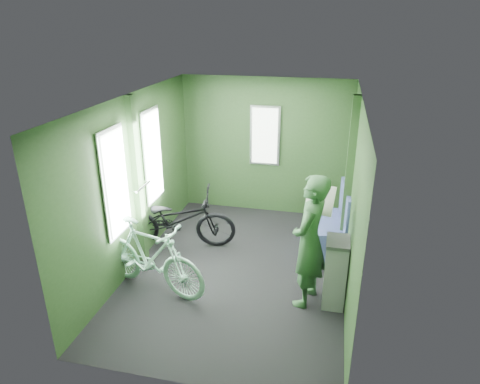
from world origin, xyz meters
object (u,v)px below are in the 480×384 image
object	(u,v)px
bicycle_black	(178,246)
bicycle_mint	(153,289)
passenger	(309,241)
waste_box	(335,272)
bench_seat	(328,232)

from	to	relation	value
bicycle_black	bicycle_mint	bearing A→B (deg)	173.66
passenger	bicycle_mint	bearing A→B (deg)	-69.15
bicycle_mint	passenger	world-z (taller)	passenger
bicycle_black	waste_box	bearing A→B (deg)	-120.97
passenger	waste_box	distance (m)	0.50
bicycle_mint	waste_box	world-z (taller)	waste_box
bicycle_mint	bench_seat	bearing A→B (deg)	-38.81
bicycle_black	bicycle_mint	world-z (taller)	bicycle_black
waste_box	bench_seat	size ratio (longest dim) A/B	0.86
passenger	bench_seat	world-z (taller)	passenger
bicycle_mint	passenger	bearing A→B (deg)	-68.18
bicycle_black	bicycle_mint	size ratio (longest dim) A/B	1.09
bicycle_mint	bench_seat	xyz separation A→B (m)	(2.10, 1.48, 0.29)
bench_seat	bicycle_mint	bearing A→B (deg)	-150.24
bicycle_black	waste_box	size ratio (longest dim) A/B	2.02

